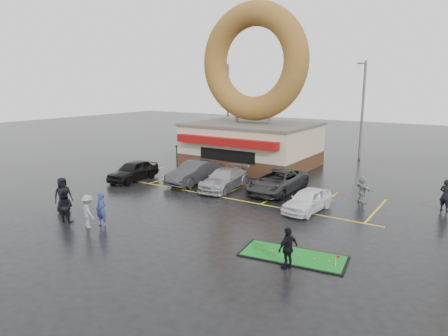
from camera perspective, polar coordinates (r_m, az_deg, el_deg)
The scene contains 18 objects.
ground at distance 22.63m, azimuth -5.66°, elevation -6.07°, with size 120.00×120.00×0.00m, color black.
donut_shop at distance 34.06m, azimuth 4.09°, elevation 7.72°, with size 10.20×8.70×13.50m.
streetlight_left at distance 43.59m, azimuth 0.51°, elevation 9.11°, with size 0.40×2.21×9.00m.
streetlight_mid at distance 38.85m, azimuth 19.16°, elevation 8.09°, with size 0.40×2.21×9.00m.
car_black at distance 29.93m, azimuth -12.83°, elevation -0.37°, with size 1.74×4.32×1.47m, color black.
car_dgrey at distance 28.47m, azimuth -4.17°, elevation -0.62°, with size 1.66×4.77×1.57m, color #2F2F31.
car_silver at distance 26.89m, azimuth 0.02°, elevation -1.56°, with size 1.92×4.72×1.37m, color #98979C.
car_grey at distance 26.30m, azimuth 7.67°, elevation -1.88°, with size 2.44×5.29×1.47m, color #28292B.
car_white at distance 22.71m, azimuth 11.85°, elevation -4.51°, with size 1.52×3.77×1.28m, color white.
person_blue at distance 20.86m, azimuth -17.10°, elevation -5.68°, with size 0.62×0.41×1.70m, color navy.
person_blackjkt at distance 22.09m, azimuth -21.70°, elevation -5.06°, with size 0.82×0.64×1.68m, color black.
person_hoodie at distance 20.80m, azimuth -18.83°, elevation -5.88°, with size 1.09×0.62×1.68m, color gray.
person_bystander at distance 23.62m, azimuth -22.02°, elevation -3.62°, with size 0.97×0.63×1.98m, color black.
person_cameraman at distance 15.75m, azimuth 9.13°, elevation -11.22°, with size 0.97×0.40×1.66m, color black.
person_walker_near at distance 25.19m, azimuth 19.19°, elevation -2.84°, with size 1.55×0.49×1.67m, color #959698.
person_walker_far at distance 25.40m, azimuth 29.09°, elevation -3.43°, with size 0.66×0.43×1.80m, color black.
dumpster at distance 36.99m, azimuth -5.19°, elevation 2.09°, with size 1.80×1.20×1.30m, color #183E1D.
putting_green at distance 17.06m, azimuth 9.84°, elevation -12.28°, with size 4.53×2.44×0.54m.
Camera 1 is at (13.62, -16.65, 7.01)m, focal length 32.00 mm.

